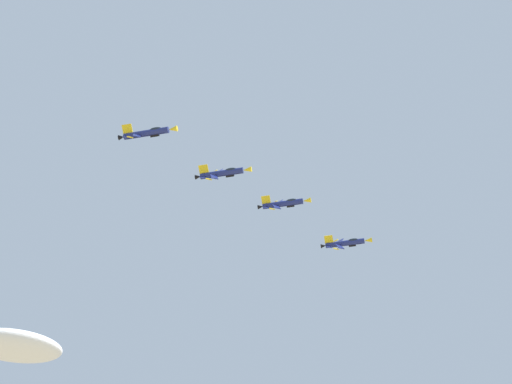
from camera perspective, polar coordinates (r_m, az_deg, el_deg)
The scene contains 5 objects.
cloud_near_formation at distance 265.21m, azimuth -21.88°, elevation -13.37°, with size 37.22×21.57×9.59m, color white.
fighter_jet_lead at distance 189.55m, azimuth 8.50°, elevation -4.80°, with size 14.74×9.31×8.09m.
fighter_jet_left_wing at distance 177.78m, azimuth 2.65°, elevation -1.11°, with size 14.74×9.30×8.11m.
fighter_jet_right_wing at distance 165.39m, azimuth -3.16°, elevation 1.79°, with size 14.74×9.08×8.46m.
fighter_jet_left_outer at distance 159.05m, azimuth -10.25°, elevation 5.51°, with size 14.74×9.29×8.12m.
Camera 1 is at (-2.19, -3.95, 1.74)m, focal length 42.26 mm.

